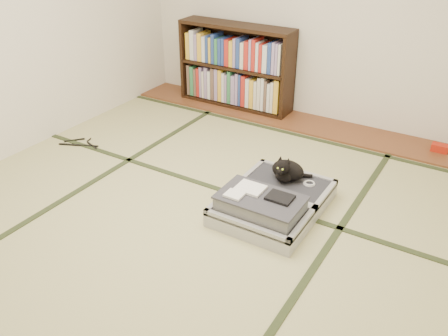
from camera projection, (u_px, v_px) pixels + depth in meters
The scene contains 10 objects.
floor at pixel (194, 214), 3.58m from camera, with size 4.50×4.50×0.00m, color #CBCA87.
wood_strip at pixel (300, 122), 5.06m from camera, with size 4.00×0.50×0.02m, color brown.
red_item at pixel (440, 148), 4.43m from camera, with size 0.15×0.09×0.07m, color #B41F0E.
room_shell at pixel (187, 15), 2.86m from camera, with size 4.50×4.50×4.50m.
tatami_borders at pixel (228, 185), 3.94m from camera, with size 4.00×4.50×0.01m.
bookcase at pixel (236, 68), 5.28m from camera, with size 1.32×0.30×0.92m.
suitcase at pixel (271, 202), 3.55m from camera, with size 0.68×0.91×0.27m.
cat at pixel (287, 171), 3.71m from camera, with size 0.30×0.30×0.24m.
cable_coil at pixel (309, 183), 3.70m from camera, with size 0.09×0.09×0.02m.
hanger at pixel (81, 144), 4.61m from camera, with size 0.40×0.26×0.01m.
Camera 1 is at (1.73, -2.40, 2.05)m, focal length 38.00 mm.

